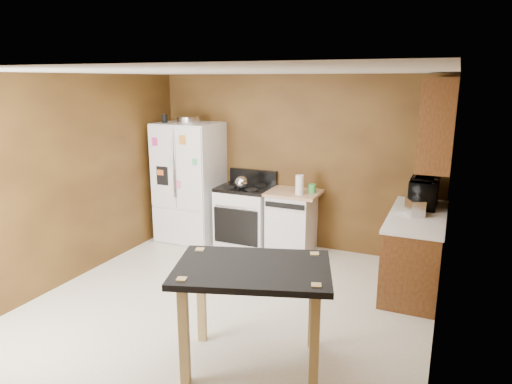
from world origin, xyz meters
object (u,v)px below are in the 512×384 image
Objects in this scene: paper_towel at (300,185)px; dishwasher at (292,221)px; gas_range at (245,215)px; roasting_pan at (189,119)px; toaster at (415,207)px; kettle at (241,183)px; microwave at (424,193)px; pen_cup at (165,119)px; green_canister at (312,188)px; refrigerator at (190,182)px; island at (253,281)px.

paper_towel reaches higher than dishwasher.
roasting_pan is at bearing -178.61° from gas_range.
gas_range is at bearing 144.10° from toaster.
microwave is at bearing 2.17° from kettle.
gas_range is (-0.01, 0.16, -0.53)m from kettle.
pen_cup reaches higher than toaster.
paper_towel is 2.18× the size of green_canister.
gas_range is at bearing 95.14° from kettle.
microwave reaches higher than gas_range.
refrigerator reaches higher than kettle.
kettle is 0.21× the size of dishwasher.
refrigerator is at bearing 130.36° from island.
pen_cup is 0.14× the size of dishwasher.
roasting_pan is at bearing 29.90° from pen_cup.
pen_cup reaches higher than kettle.
roasting_pan reaches higher than kettle.
refrigerator is 1.21× the size of island.
kettle is at bearing -6.21° from refrigerator.
kettle is at bearing 93.71° from microwave.
refrigerator is at bearing -177.01° from dishwasher.
green_canister is 0.07× the size of refrigerator.
microwave is 1.86m from dishwasher.
toaster is 0.29× the size of dishwasher.
paper_towel is at bearing -133.30° from green_canister.
pen_cup is 0.07× the size of refrigerator.
pen_cup is 0.67× the size of kettle.
toaster is at bearing 62.82° from island.
microwave reaches higher than island.
green_canister is at bearing 12.81° from kettle.
gas_range is (-2.41, 0.52, -0.53)m from toaster.
gas_range is at bearing 89.96° from microwave.
dishwasher is (1.63, 0.09, -0.45)m from refrigerator.
pen_cup is 1.02m from refrigerator.
island is at bearing -77.73° from dishwasher.
pen_cup is (-0.31, -0.18, 0.02)m from roasting_pan.
microwave is at bearing 58.38° from toaster.
kettle is 0.93m from refrigerator.
refrigerator is (-0.92, 0.10, -0.09)m from kettle.
dishwasher is at bearing 14.74° from kettle.
pen_cup is at bearing -176.81° from paper_towel.
roasting_pan is 1.92× the size of kettle.
roasting_pan reaches higher than green_canister.
refrigerator is 1.01m from gas_range.
dishwasher is (1.94, 0.22, -1.41)m from pen_cup.
refrigerator is 2.02× the size of dishwasher.
green_canister is at bearing 2.52° from roasting_pan.
green_canister is 1.91m from refrigerator.
kettle is 0.70× the size of paper_towel.
toaster is 3.35m from refrigerator.
toaster is 0.17× the size of island.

